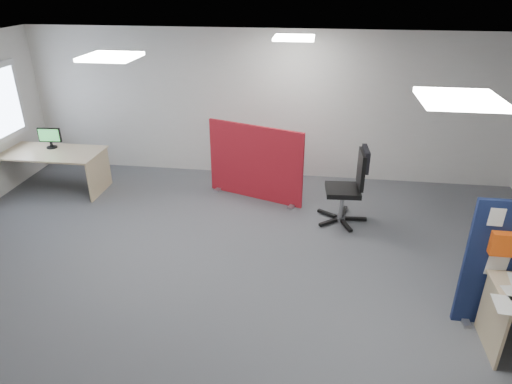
# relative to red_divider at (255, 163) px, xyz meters

# --- Properties ---
(floor) EXTENTS (9.00, 9.00, 0.00)m
(floor) POSITION_rel_red_divider_xyz_m (0.08, -2.42, -0.64)
(floor) COLOR #4D5054
(floor) RESTS_ON ground
(ceiling) EXTENTS (9.00, 7.00, 0.02)m
(ceiling) POSITION_rel_red_divider_xyz_m (0.08, -2.42, 2.06)
(ceiling) COLOR white
(ceiling) RESTS_ON wall_back
(wall_back) EXTENTS (9.00, 0.02, 2.70)m
(wall_back) POSITION_rel_red_divider_xyz_m (0.08, 1.08, 0.71)
(wall_back) COLOR silver
(wall_back) RESTS_ON floor
(ceiling_lights) EXTENTS (4.10, 4.10, 0.04)m
(ceiling_lights) POSITION_rel_red_divider_xyz_m (0.42, -1.76, 2.03)
(ceiling_lights) COLOR white
(ceiling_lights) RESTS_ON ceiling
(red_divider) EXTENTS (1.66, 0.62, 1.31)m
(red_divider) POSITION_rel_red_divider_xyz_m (0.00, 0.00, 0.00)
(red_divider) COLOR maroon
(red_divider) RESTS_ON floor
(second_desk) EXTENTS (1.77, 0.88, 0.73)m
(second_desk) POSITION_rel_red_divider_xyz_m (-3.60, -0.14, -0.08)
(second_desk) COLOR tan
(second_desk) RESTS_ON floor
(monitor_second) EXTENTS (0.40, 0.18, 0.37)m
(monitor_second) POSITION_rel_red_divider_xyz_m (-3.66, 0.01, 0.29)
(monitor_second) COLOR black
(monitor_second) RESTS_ON second_desk
(office_chair) EXTENTS (0.78, 0.80, 1.21)m
(office_chair) POSITION_rel_red_divider_xyz_m (1.58, -0.63, 0.04)
(office_chair) COLOR black
(office_chair) RESTS_ON floor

